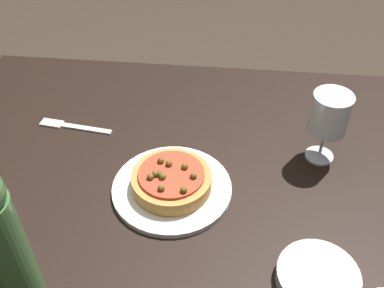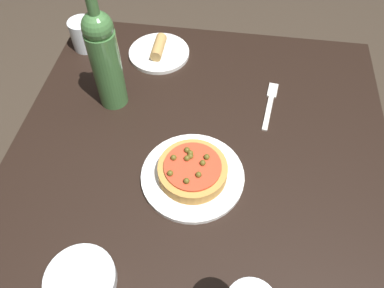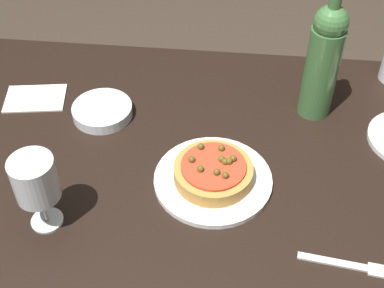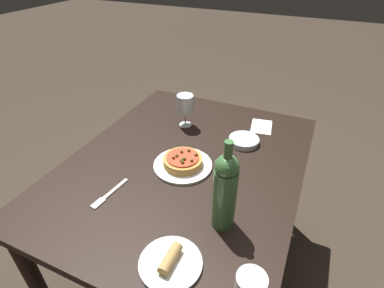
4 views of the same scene
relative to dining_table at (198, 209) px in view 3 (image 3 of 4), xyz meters
The scene contains 8 objects.
dining_table is the anchor object (origin of this frame).
dinner_plate 0.10m from the dining_table, 169.70° to the right, with size 0.24×0.24×0.01m.
pizza 0.12m from the dining_table, 169.32° to the right, with size 0.16×0.16×0.05m.
wine_glass 0.37m from the dining_table, 24.73° to the left, with size 0.08×0.08×0.17m.
wine_bottle 0.43m from the dining_table, 134.18° to the right, with size 0.08×0.08×0.33m.
side_bowl 0.32m from the dining_table, 37.72° to the right, with size 0.14×0.14×0.03m.
fork 0.36m from the dining_table, 150.06° to the left, with size 0.18×0.04×0.00m.
paper_napkin 0.49m from the dining_table, 28.67° to the right, with size 0.16×0.12×0.00m.
Camera 3 is at (-0.06, 0.73, 1.53)m, focal length 50.00 mm.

